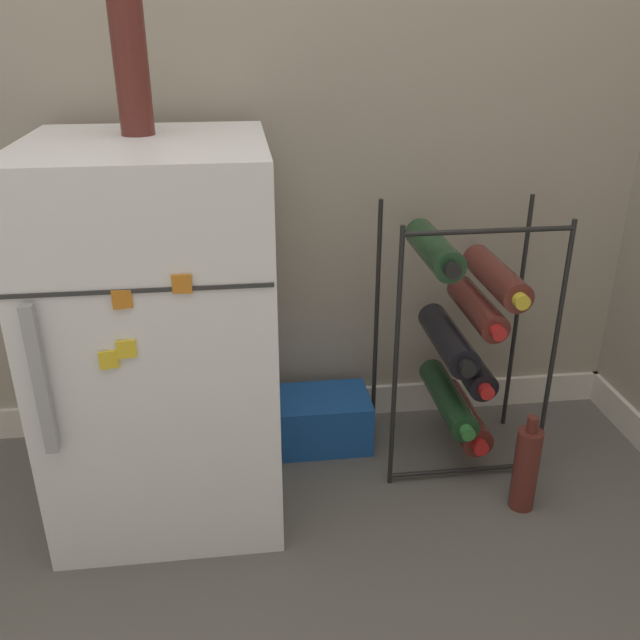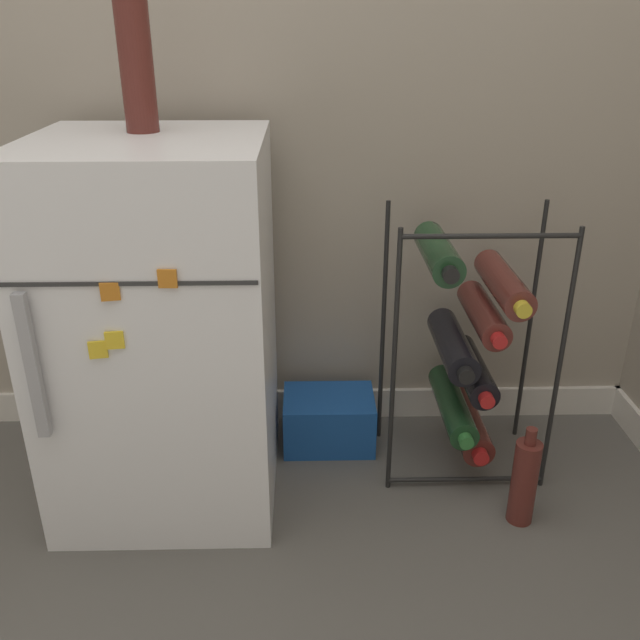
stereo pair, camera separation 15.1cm
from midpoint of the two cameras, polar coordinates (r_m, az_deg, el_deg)
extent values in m
plane|color=#56544F|center=(1.53, -2.15, -22.06)|extent=(14.00, 14.00, 0.00)
cube|color=silver|center=(2.03, -1.94, -7.14)|extent=(7.09, 0.01, 0.09)
cube|color=white|center=(1.61, -10.52, -0.74)|extent=(0.50, 0.50, 0.87)
cube|color=#2D2D2D|center=(1.29, -12.85, 2.93)|extent=(0.49, 0.00, 0.01)
cube|color=#9E9EA3|center=(1.40, -20.26, -3.85)|extent=(0.02, 0.02, 0.31)
cube|color=yellow|center=(1.35, -13.89, -1.73)|extent=(0.04, 0.01, 0.04)
cube|color=orange|center=(1.31, -14.15, 2.27)|extent=(0.04, 0.01, 0.04)
cube|color=orange|center=(1.28, -9.46, 3.39)|extent=(0.04, 0.01, 0.04)
cube|color=yellow|center=(1.36, -15.22, -2.50)|extent=(0.04, 0.01, 0.04)
cylinder|color=black|center=(1.62, 8.89, -4.13)|extent=(0.01, 0.01, 0.69)
cylinder|color=black|center=(1.73, 21.91, -3.74)|extent=(0.01, 0.01, 0.69)
cylinder|color=black|center=(1.82, 7.70, -0.66)|extent=(0.01, 0.01, 0.69)
cylinder|color=black|center=(1.92, 19.41, -0.52)|extent=(0.01, 0.01, 0.69)
cylinder|color=black|center=(1.83, 14.47, -12.92)|extent=(0.39, 0.01, 0.01)
cylinder|color=black|center=(1.54, 16.97, 6.74)|extent=(0.39, 0.01, 0.01)
cylinder|color=#56231E|center=(1.88, 14.59, -8.51)|extent=(0.08, 0.27, 0.08)
cylinder|color=red|center=(1.76, 15.82, -11.08)|extent=(0.04, 0.02, 0.04)
cylinder|color=#19381E|center=(1.84, 13.40, -7.02)|extent=(0.07, 0.31, 0.07)
cylinder|color=#2D7033|center=(1.70, 14.73, -9.91)|extent=(0.03, 0.02, 0.03)
cylinder|color=black|center=(1.80, 15.08, -4.16)|extent=(0.07, 0.27, 0.07)
cylinder|color=red|center=(1.67, 16.40, -6.57)|extent=(0.04, 0.02, 0.04)
cylinder|color=black|center=(1.75, 13.52, -2.11)|extent=(0.08, 0.29, 0.08)
cylinder|color=black|center=(1.62, 14.83, -4.58)|extent=(0.04, 0.02, 0.04)
cylinder|color=#56231E|center=(1.73, 16.01, 0.45)|extent=(0.07, 0.28, 0.07)
cylinder|color=red|center=(1.61, 17.47, -1.72)|extent=(0.03, 0.02, 0.03)
cylinder|color=#56231E|center=(1.72, 17.64, 2.93)|extent=(0.07, 0.30, 0.07)
cylinder|color=gold|center=(1.58, 19.37, 0.80)|extent=(0.04, 0.02, 0.04)
cylinder|color=#19381E|center=(1.65, 12.54, 5.51)|extent=(0.08, 0.28, 0.08)
cylinder|color=black|center=(1.51, 13.79, 3.67)|extent=(0.04, 0.02, 0.04)
cube|color=#194C9E|center=(1.91, 3.03, -8.44)|extent=(0.25, 0.18, 0.15)
cylinder|color=#56231E|center=(1.54, -12.36, 20.25)|extent=(0.07, 0.07, 0.27)
cylinder|color=#56231E|center=(1.72, 19.31, -12.86)|extent=(0.06, 0.06, 0.22)
cylinder|color=#56231E|center=(1.64, 19.92, -9.28)|extent=(0.03, 0.03, 0.04)
camera|label=1|loc=(0.08, -87.34, 1.20)|focal=38.00mm
camera|label=2|loc=(0.08, 92.66, -1.20)|focal=38.00mm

